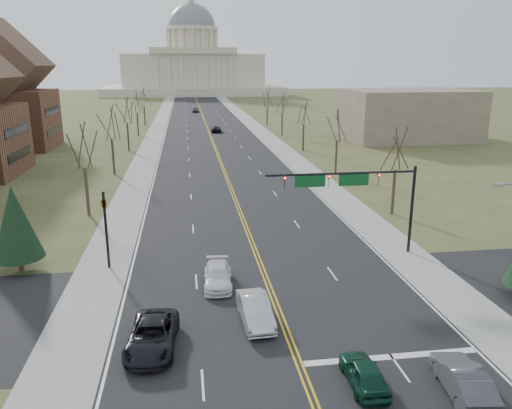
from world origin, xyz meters
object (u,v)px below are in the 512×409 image
object	(u,v)px
car_sb_inner_lead	(255,310)
car_far_nb	(216,129)
car_nb_outer_lead	(463,379)
car_sb_inner_second	(218,276)
car_far_sb	(195,110)
car_sb_outer_lead	(152,336)
signal_left	(105,221)
car_nb_inner_lead	(364,373)
signal_mast	(353,186)

from	to	relation	value
car_sb_inner_lead	car_far_nb	xyz separation A→B (m)	(3.31, 88.25, -0.11)
car_nb_outer_lead	car_sb_inner_second	distance (m)	17.17
car_far_sb	car_sb_outer_lead	bearing A→B (deg)	-85.60
car_nb_outer_lead	car_far_sb	bearing A→B (deg)	-79.33
signal_left	car_sb_outer_lead	size ratio (longest dim) A/B	1.10
car_sb_inner_second	signal_left	bearing A→B (deg)	154.77
car_nb_outer_lead	car_sb_outer_lead	size ratio (longest dim) A/B	0.85
signal_left	car_sb_inner_lead	xyz separation A→B (m)	(9.86, -9.81, -2.92)
car_sb_inner_second	car_far_nb	bearing A→B (deg)	89.52
car_sb_inner_second	car_far_sb	xyz separation A→B (m)	(1.64, 133.25, 0.12)
car_nb_inner_lead	car_far_nb	size ratio (longest dim) A/B	0.81
car_nb_inner_lead	car_far_sb	world-z (taller)	car_far_sb
car_nb_inner_lead	car_sb_outer_lead	bearing A→B (deg)	-24.05
signal_left	car_sb_inner_second	bearing A→B (deg)	-28.34
car_sb_inner_lead	signal_mast	bearing A→B (deg)	44.03
car_nb_inner_lead	car_nb_outer_lead	distance (m)	4.54
signal_mast	car_far_sb	distance (m)	129.37
car_sb_inner_lead	car_far_sb	size ratio (longest dim) A/B	1.01
car_nb_inner_lead	car_sb_inner_lead	distance (m)	8.05
car_nb_inner_lead	car_far_sb	size ratio (longest dim) A/B	0.84
signal_left	car_nb_inner_lead	distance (m)	22.04
car_far_nb	car_far_sb	xyz separation A→B (m)	(-3.55, 50.50, 0.13)
car_nb_inner_lead	car_sb_outer_lead	xyz separation A→B (m)	(-10.25, 4.71, 0.09)
car_nb_outer_lead	car_sb_inner_second	xyz separation A→B (m)	(-10.54, 13.55, -0.08)
car_nb_inner_lead	car_sb_inner_second	world-z (taller)	car_sb_inner_second
car_nb_inner_lead	car_sb_inner_lead	size ratio (longest dim) A/B	0.83
car_nb_inner_lead	signal_left	bearing A→B (deg)	-48.86
car_nb_outer_lead	car_far_nb	distance (m)	96.45
signal_left	car_sb_outer_lead	xyz separation A→B (m)	(3.93, -11.89, -2.94)
car_nb_inner_lead	car_sb_inner_lead	xyz separation A→B (m)	(-4.32, 6.79, 0.11)
signal_mast	car_nb_inner_lead	bearing A→B (deg)	-106.02
car_nb_inner_lead	car_nb_outer_lead	xyz separation A→B (m)	(4.36, -1.26, 0.09)
car_sb_inner_second	car_sb_inner_lead	bearing A→B (deg)	-68.12
signal_left	car_sb_inner_lead	bearing A→B (deg)	-44.85
car_far_nb	signal_left	bearing A→B (deg)	83.97
signal_left	car_sb_inner_lead	world-z (taller)	signal_left
car_far_sb	car_nb_outer_lead	bearing A→B (deg)	-79.81
signal_mast	car_far_sb	world-z (taller)	signal_mast
signal_mast	car_sb_inner_second	xyz separation A→B (m)	(-10.95, -4.31, -5.07)
car_sb_outer_lead	car_far_nb	size ratio (longest dim) A/B	1.13
car_far_sb	car_nb_inner_lead	bearing A→B (deg)	-81.49
car_far_nb	car_far_sb	bearing A→B (deg)	-82.48
car_sb_inner_lead	car_sb_inner_second	size ratio (longest dim) A/B	1.01
car_sb_inner_lead	car_far_nb	size ratio (longest dim) A/B	0.98
car_sb_outer_lead	car_far_sb	world-z (taller)	car_far_sb
signal_left	car_sb_inner_second	world-z (taller)	signal_left
car_sb_inner_lead	car_sb_outer_lead	distance (m)	6.29
car_nb_inner_lead	car_far_nb	world-z (taller)	car_far_nb
signal_mast	car_far_nb	world-z (taller)	signal_mast
car_sb_outer_lead	car_nb_outer_lead	bearing A→B (deg)	-17.45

